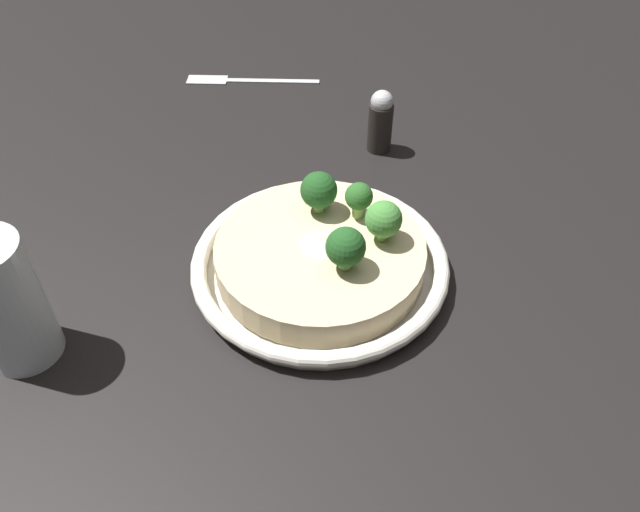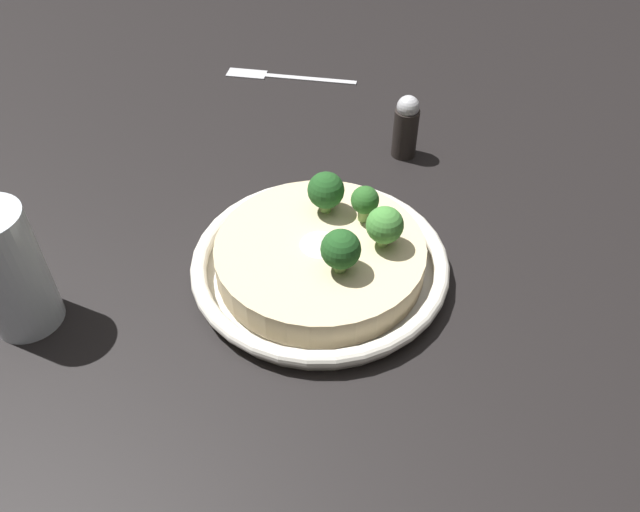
% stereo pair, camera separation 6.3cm
% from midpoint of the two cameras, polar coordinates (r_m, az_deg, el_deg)
% --- Properties ---
extents(ground_plane, '(6.00, 6.00, 0.00)m').
position_cam_midpoint_polar(ground_plane, '(0.65, -2.78, -1.72)').
color(ground_plane, black).
extents(risotto_bowl, '(0.26, 0.26, 0.04)m').
position_cam_midpoint_polar(risotto_bowl, '(0.63, -2.84, -0.55)').
color(risotto_bowl, silver).
rests_on(risotto_bowl, ground_plane).
extents(cheese_sprinkle, '(0.04, 0.04, 0.01)m').
position_cam_midpoint_polar(cheese_sprinkle, '(0.62, -2.82, 1.70)').
color(cheese_sprinkle, white).
rests_on(cheese_sprinkle, risotto_bowl).
extents(broccoli_right, '(0.04, 0.04, 0.05)m').
position_cam_midpoint_polar(broccoli_right, '(0.57, -1.04, 0.48)').
color(broccoli_right, '#759E4C').
rests_on(broccoli_right, risotto_bowl).
extents(broccoli_back_right, '(0.04, 0.04, 0.04)m').
position_cam_midpoint_polar(broccoli_back_right, '(0.61, 2.89, 3.22)').
color(broccoli_back_right, '#84A856').
rests_on(broccoli_back_right, risotto_bowl).
extents(broccoli_left, '(0.04, 0.04, 0.05)m').
position_cam_midpoint_polar(broccoli_left, '(0.64, -2.93, 5.88)').
color(broccoli_left, '#759E4C').
rests_on(broccoli_left, risotto_bowl).
extents(broccoli_back_left, '(0.03, 0.03, 0.04)m').
position_cam_midpoint_polar(broccoli_back_left, '(0.64, 0.75, 5.23)').
color(broccoli_back_left, '#84A856').
rests_on(broccoli_back_left, risotto_bowl).
extents(drinking_glass, '(0.06, 0.06, 0.13)m').
position_cam_midpoint_polar(drinking_glass, '(0.61, -29.58, -3.90)').
color(drinking_glass, silver).
rests_on(drinking_glass, ground_plane).
extents(fork_utensil, '(0.14, 0.17, 0.00)m').
position_cam_midpoint_polar(fork_utensil, '(0.99, -9.37, 15.55)').
color(fork_utensil, '#B7B7BC').
rests_on(fork_utensil, ground_plane).
extents(pepper_shaker, '(0.03, 0.03, 0.08)m').
position_cam_midpoint_polar(pepper_shaker, '(0.80, 3.27, 12.15)').
color(pepper_shaker, black).
rests_on(pepper_shaker, ground_plane).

